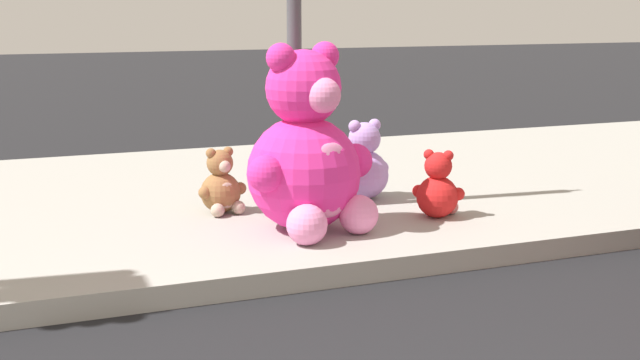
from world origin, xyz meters
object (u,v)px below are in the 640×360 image
(plush_pink_large, at_px, (307,157))
(plush_red, at_px, (438,190))
(plush_brown, at_px, (221,187))
(plush_lavender, at_px, (363,167))

(plush_pink_large, bearing_deg, plush_red, -0.28)
(plush_pink_large, distance_m, plush_brown, 0.88)
(plush_pink_large, bearing_deg, plush_lavender, 44.73)
(plush_lavender, distance_m, plush_red, 0.80)
(plush_brown, distance_m, plush_red, 1.63)
(plush_pink_large, distance_m, plush_red, 1.08)
(plush_red, bearing_deg, plush_brown, 154.81)
(plush_brown, bearing_deg, plush_lavender, 2.78)
(plush_pink_large, xyz_separation_m, plush_red, (1.03, -0.01, -0.32))
(plush_brown, bearing_deg, plush_red, -25.19)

